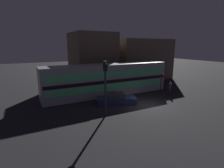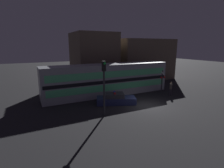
{
  "view_description": "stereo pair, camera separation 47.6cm",
  "coord_description": "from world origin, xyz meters",
  "px_view_note": "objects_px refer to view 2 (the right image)",
  "views": [
    {
      "loc": [
        -12.17,
        -14.22,
        6.49
      ],
      "look_at": [
        -2.29,
        4.37,
        1.86
      ],
      "focal_mm": 28.0,
      "sensor_mm": 36.0,
      "label": 1
    },
    {
      "loc": [
        -11.75,
        -14.44,
        6.49
      ],
      "look_at": [
        -2.29,
        4.37,
        1.86
      ],
      "focal_mm": 28.0,
      "sensor_mm": 36.0,
      "label": 2
    }
  ],
  "objects_px": {
    "train": "(109,79)",
    "police_car": "(116,99)",
    "crossing_signal_near": "(162,80)",
    "traffic_light_corner": "(104,83)",
    "pedestrian": "(171,89)"
  },
  "relations": [
    {
      "from": "pedestrian",
      "to": "traffic_light_corner",
      "type": "height_order",
      "value": "traffic_light_corner"
    },
    {
      "from": "police_car",
      "to": "crossing_signal_near",
      "type": "bearing_deg",
      "value": 31.29
    },
    {
      "from": "police_car",
      "to": "traffic_light_corner",
      "type": "distance_m",
      "value": 4.61
    },
    {
      "from": "train",
      "to": "pedestrian",
      "type": "bearing_deg",
      "value": -30.32
    },
    {
      "from": "train",
      "to": "crossing_signal_near",
      "type": "bearing_deg",
      "value": -20.69
    },
    {
      "from": "police_car",
      "to": "train",
      "type": "bearing_deg",
      "value": 98.76
    },
    {
      "from": "pedestrian",
      "to": "traffic_light_corner",
      "type": "distance_m",
      "value": 11.21
    },
    {
      "from": "police_car",
      "to": "traffic_light_corner",
      "type": "height_order",
      "value": "traffic_light_corner"
    },
    {
      "from": "train",
      "to": "police_car",
      "type": "relative_size",
      "value": 3.64
    },
    {
      "from": "train",
      "to": "police_car",
      "type": "xyz_separation_m",
      "value": [
        -0.95,
        -3.88,
        -1.56
      ]
    },
    {
      "from": "train",
      "to": "traffic_light_corner",
      "type": "relative_size",
      "value": 3.34
    },
    {
      "from": "crossing_signal_near",
      "to": "pedestrian",
      "type": "bearing_deg",
      "value": -84.6
    },
    {
      "from": "train",
      "to": "crossing_signal_near",
      "type": "distance_m",
      "value": 7.48
    },
    {
      "from": "traffic_light_corner",
      "to": "pedestrian",
      "type": "bearing_deg",
      "value": 12.4
    },
    {
      "from": "crossing_signal_near",
      "to": "train",
      "type": "bearing_deg",
      "value": 159.31
    }
  ]
}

